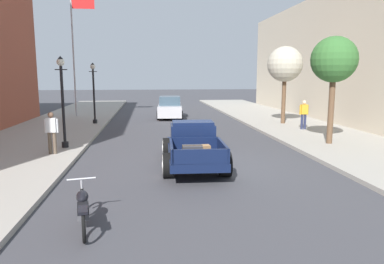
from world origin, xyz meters
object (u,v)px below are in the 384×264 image
pedestrian_sidewalk_left (52,130)px  street_tree_nearest (334,61)px  street_lamp_far (94,88)px  flagpole (76,40)px  hotrod_truck_navy (193,144)px  motorcycle_parked (83,208)px  pedestrian_sidewalk_right (304,113)px  car_background_silver (170,108)px  street_tree_second (285,65)px  street_lamp_near (62,95)px

pedestrian_sidewalk_left → street_tree_nearest: size_ratio=0.35×
street_lamp_far → flagpole: bearing=112.0°
hotrod_truck_navy → motorcycle_parked: size_ratio=2.38×
pedestrian_sidewalk_right → hotrod_truck_navy: bearing=-136.4°
hotrod_truck_navy → car_background_silver: 14.51m
pedestrian_sidewalk_left → street_tree_nearest: 12.24m
street_tree_nearest → street_tree_second: (0.44, 6.89, 0.02)m
hotrod_truck_navy → street_tree_second: (7.00, 9.50, 3.11)m
car_background_silver → flagpole: size_ratio=0.48×
flagpole → motorcycle_parked: bearing=-79.3°
flagpole → street_tree_nearest: size_ratio=1.93×
street_tree_nearest → pedestrian_sidewalk_left: bearing=-176.1°
car_background_silver → street_lamp_near: 12.66m
car_background_silver → flagpole: bearing=173.0°
hotrod_truck_navy → motorcycle_parked: hotrod_truck_navy is taller
motorcycle_parked → street_lamp_near: bearing=105.0°
car_background_silver → flagpole: 8.50m
hotrod_truck_navy → street_tree_second: 12.20m
pedestrian_sidewalk_left → street_lamp_near: (0.19, 1.27, 1.30)m
street_lamp_far → street_tree_second: street_tree_second is taller
car_background_silver → street_tree_nearest: (6.55, -11.90, 3.07)m
pedestrian_sidewalk_left → street_lamp_near: size_ratio=0.43×
pedestrian_sidewalk_right → flagpole: flagpole is taller
street_lamp_near → flagpole: flagpole is taller
street_lamp_far → street_tree_second: size_ratio=0.79×
car_background_silver → flagpole: (-6.82, 0.83, 5.00)m
street_lamp_near → hotrod_truck_navy: bearing=-30.8°
hotrod_truck_navy → car_background_silver: car_background_silver is taller
hotrod_truck_navy → street_lamp_near: (-5.14, 3.06, 1.63)m
hotrod_truck_navy → pedestrian_sidewalk_right: size_ratio=3.03×
motorcycle_parked → car_background_silver: (2.97, 19.62, 0.33)m
car_background_silver → street_tree_nearest: size_ratio=0.93×
pedestrian_sidewalk_right → street_tree_nearest: street_tree_nearest is taller
flagpole → hotrod_truck_navy: bearing=-66.1°
street_lamp_near → street_tree_nearest: street_tree_nearest is taller
car_background_silver → street_tree_second: size_ratio=0.91×
pedestrian_sidewalk_right → street_lamp_near: size_ratio=0.43×
flagpole → street_tree_second: size_ratio=1.88×
car_background_silver → street_tree_nearest: 13.93m
pedestrian_sidewalk_left → street_lamp_far: street_lamp_far is taller
street_tree_second → pedestrian_sidewalk_right: bearing=-85.2°
pedestrian_sidewalk_left → street_tree_second: size_ratio=0.34×
hotrod_truck_navy → street_tree_nearest: bearing=21.7°
pedestrian_sidewalk_right → motorcycle_parked: bearing=-130.3°
flagpole → street_tree_nearest: bearing=-43.6°
motorcycle_parked → car_background_silver: car_background_silver is taller
street_lamp_near → car_background_silver: bearing=65.8°
flagpole → street_tree_second: bearing=-22.9°
hotrod_truck_navy → street_lamp_far: 12.13m
pedestrian_sidewalk_right → pedestrian_sidewalk_left: bearing=-157.9°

